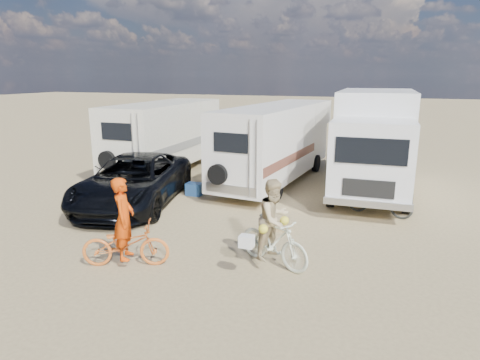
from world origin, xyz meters
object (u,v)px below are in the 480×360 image
(dark_suv, at_px, (134,181))
(cooler, at_px, (194,189))
(rider_woman, at_px, (274,227))
(rv_left, at_px, (165,138))
(bike_parked, at_px, (380,199))
(box_truck, at_px, (373,143))
(bike_woman, at_px, (274,242))
(rv_main, at_px, (277,144))
(crate, at_px, (281,224))
(bike_man, at_px, (126,244))
(rider_man, at_px, (124,227))

(dark_suv, xyz_separation_m, cooler, (1.32, 1.56, -0.56))
(rider_woman, distance_m, cooler, 5.89)
(dark_suv, bearing_deg, rv_left, 94.92)
(rider_woman, height_order, bike_parked, rider_woman)
(box_truck, relative_size, bike_woman, 3.77)
(bike_woman, height_order, rider_woman, rider_woman)
(bike_woman, xyz_separation_m, cooler, (-3.99, 4.28, -0.33))
(rv_main, bearing_deg, rv_left, -175.18)
(rv_left, bearing_deg, crate, -39.34)
(rv_left, bearing_deg, bike_woman, -47.60)
(bike_man, height_order, crate, bike_man)
(bike_parked, bearing_deg, rider_man, 150.16)
(box_truck, height_order, dark_suv, box_truck)
(rider_woman, bearing_deg, bike_woman, 0.00)
(dark_suv, height_order, bike_parked, dark_suv)
(dark_suv, height_order, cooler, dark_suv)
(box_truck, xyz_separation_m, dark_suv, (-6.90, -3.99, -0.96))
(box_truck, relative_size, rider_woman, 3.92)
(rv_main, distance_m, bike_man, 8.31)
(rv_left, relative_size, rider_woman, 3.77)
(box_truck, bearing_deg, bike_man, -121.92)
(dark_suv, relative_size, crate, 13.48)
(rv_left, distance_m, dark_suv, 4.71)
(box_truck, relative_size, rider_man, 3.85)
(rider_man, height_order, cooler, rider_man)
(cooler, bearing_deg, rider_man, -82.40)
(dark_suv, xyz_separation_m, rider_woman, (5.31, -2.73, 0.10))
(rv_main, bearing_deg, dark_suv, -122.43)
(rv_main, bearing_deg, rider_man, -91.77)
(crate, bearing_deg, rider_man, -128.83)
(bike_woman, bearing_deg, rv_left, 67.05)
(bike_man, bearing_deg, dark_suv, 9.31)
(rider_woman, relative_size, crate, 4.23)
(rv_left, relative_size, box_truck, 0.96)
(bike_parked, height_order, cooler, bike_parked)
(rv_left, distance_m, cooler, 4.17)
(bike_woman, distance_m, cooler, 5.86)
(box_truck, bearing_deg, rv_main, 172.20)
(rv_left, xyz_separation_m, bike_man, (3.78, -8.26, -0.94))
(box_truck, distance_m, cooler, 6.27)
(dark_suv, height_order, bike_man, dark_suv)
(bike_parked, xyz_separation_m, crate, (-2.37, -2.15, -0.34))
(rv_main, xyz_separation_m, box_truck, (3.47, -0.37, 0.28))
(dark_suv, relative_size, rider_man, 3.12)
(dark_suv, bearing_deg, rider_man, -71.42)
(rider_woman, relative_size, bike_parked, 0.91)
(rv_main, xyz_separation_m, rider_woman, (1.88, -7.09, -0.58))
(bike_man, xyz_separation_m, cooler, (-1.03, 5.38, -0.28))
(rv_main, xyz_separation_m, bike_woman, (1.88, -7.09, -0.90))
(bike_man, bearing_deg, crate, -61.06)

